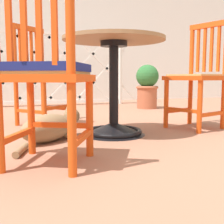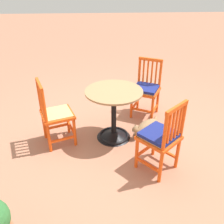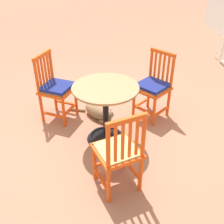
{
  "view_description": "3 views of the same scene",
  "coord_description": "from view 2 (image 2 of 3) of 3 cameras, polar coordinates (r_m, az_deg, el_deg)",
  "views": [
    {
      "loc": [
        -0.58,
        -1.89,
        0.43
      ],
      "look_at": [
        0.1,
        0.2,
        0.17
      ],
      "focal_mm": 45.65,
      "sensor_mm": 36.0,
      "label": 1
    },
    {
      "loc": [
        0.31,
        3.06,
        2.07
      ],
      "look_at": [
        0.13,
        0.24,
        0.46
      ],
      "focal_mm": 39.69,
      "sensor_mm": 36.0,
      "label": 2
    },
    {
      "loc": [
        2.8,
        -0.02,
        2.12
      ],
      "look_at": [
        0.24,
        0.21,
        0.48
      ],
      "focal_mm": 43.57,
      "sensor_mm": 36.0,
      "label": 3
    }
  ],
  "objects": [
    {
      "name": "ground_plane",
      "position": [
        3.71,
        1.81,
        -4.33
      ],
      "size": [
        24.0,
        24.0,
        0.0
      ],
      "primitive_type": "plane",
      "color": "#A36B51"
    },
    {
      "name": "orange_chair_tucked_in",
      "position": [
        2.85,
        11.11,
        -5.8
      ],
      "size": [
        0.56,
        0.56,
        0.91
      ],
      "color": "#E04C14",
      "rests_on": "ground_plane"
    },
    {
      "name": "tabby_cat",
      "position": [
        3.64,
        7.83,
        -3.55
      ],
      "size": [
        0.49,
        0.6,
        0.23
      ],
      "color": "#8E704C",
      "rests_on": "ground_plane"
    },
    {
      "name": "orange_chair_by_planter",
      "position": [
        3.96,
        7.86,
        5.16
      ],
      "size": [
        0.54,
        0.54,
        0.91
      ],
      "color": "#E04C14",
      "rests_on": "ground_plane"
    },
    {
      "name": "cafe_table",
      "position": [
        3.42,
        0.4,
        -1.84
      ],
      "size": [
        0.76,
        0.76,
        0.73
      ],
      "color": "black",
      "rests_on": "ground_plane"
    },
    {
      "name": "orange_chair_near_fence",
      "position": [
        3.33,
        -12.97,
        -0.62
      ],
      "size": [
        0.51,
        0.51,
        0.91
      ],
      "color": "#E04C14",
      "rests_on": "ground_plane"
    }
  ]
}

